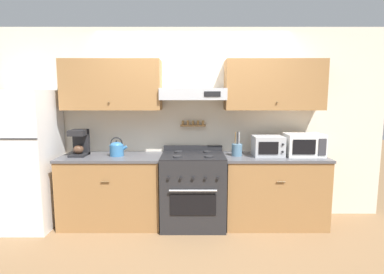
# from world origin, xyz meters

# --- Properties ---
(ground_plane) EXTENTS (16.00, 16.00, 0.00)m
(ground_plane) POSITION_xyz_m (0.00, 0.00, 0.00)
(ground_plane) COLOR brown
(wall_back) EXTENTS (5.20, 0.46, 2.55)m
(wall_back) POSITION_xyz_m (-0.00, 0.60, 1.45)
(wall_back) COLOR beige
(wall_back) RESTS_ON ground_plane
(counter_left) EXTENTS (1.28, 0.65, 0.90)m
(counter_left) POSITION_xyz_m (-1.04, 0.33, 0.45)
(counter_left) COLOR olive
(counter_left) RESTS_ON ground_plane
(counter_right) EXTENTS (1.28, 0.65, 0.90)m
(counter_right) POSITION_xyz_m (1.04, 0.33, 0.45)
(counter_right) COLOR olive
(counter_right) RESTS_ON ground_plane
(stove_range) EXTENTS (0.80, 0.70, 0.99)m
(stove_range) POSITION_xyz_m (-0.00, 0.30, 0.46)
(stove_range) COLOR #232326
(stove_range) RESTS_ON ground_plane
(refrigerator) EXTENTS (0.74, 0.74, 1.73)m
(refrigerator) POSITION_xyz_m (-2.12, 0.27, 0.86)
(refrigerator) COLOR white
(refrigerator) RESTS_ON ground_plane
(tea_kettle) EXTENTS (0.23, 0.18, 0.24)m
(tea_kettle) POSITION_xyz_m (-0.97, 0.32, 0.99)
(tea_kettle) COLOR teal
(tea_kettle) RESTS_ON counter_left
(coffee_maker) EXTENTS (0.20, 0.26, 0.33)m
(coffee_maker) POSITION_xyz_m (-1.45, 0.36, 1.07)
(coffee_maker) COLOR black
(coffee_maker) RESTS_ON counter_left
(microwave) EXTENTS (0.46, 0.36, 0.28)m
(microwave) POSITION_xyz_m (1.41, 0.34, 1.04)
(microwave) COLOR white
(microwave) RESTS_ON counter_right
(utensil_crock) EXTENTS (0.13, 0.13, 0.31)m
(utensil_crock) POSITION_xyz_m (0.56, 0.32, 0.98)
(utensil_crock) COLOR slate
(utensil_crock) RESTS_ON counter_right
(toaster_oven) EXTENTS (0.37, 0.32, 0.25)m
(toaster_oven) POSITION_xyz_m (0.95, 0.32, 1.02)
(toaster_oven) COLOR #ADAFB5
(toaster_oven) RESTS_ON counter_right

